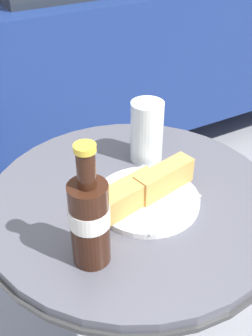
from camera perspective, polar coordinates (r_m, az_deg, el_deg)
name	(u,v)px	position (r m, az deg, el deg)	size (l,w,h in m)	color
bistro_table	(132,267)	(0.98, 0.86, -13.21)	(0.59, 0.59, 0.72)	#333333
cola_bottle_left	(89,219)	(0.66, -4.97, -6.84)	(0.06, 0.06, 0.22)	#33190F
drinking_glass	(147,134)	(0.91, 2.82, 4.64)	(0.07, 0.07, 0.14)	#C68923
lunch_plate_near	(145,194)	(0.81, 2.58, -3.50)	(0.23, 0.21, 0.07)	white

